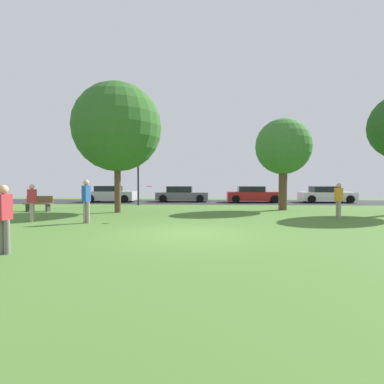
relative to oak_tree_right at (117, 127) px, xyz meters
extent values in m
plane|color=#47702D|center=(4.47, -6.88, -4.80)|extent=(44.00, 44.00, 0.00)
cube|color=#28282B|center=(4.47, 9.12, -4.80)|extent=(44.00, 6.40, 0.01)
cylinder|color=brown|center=(0.00, 0.00, -3.24)|extent=(0.36, 0.36, 3.13)
sphere|color=#2D6023|center=(0.00, 0.00, 0.01)|extent=(4.98, 4.98, 4.98)
cylinder|color=brown|center=(9.70, 2.07, -3.41)|extent=(0.51, 0.51, 2.79)
sphere|color=#38702D|center=(9.70, 2.07, -0.90)|extent=(3.40, 3.40, 3.40)
cylinder|color=gray|center=(-2.51, -4.12, -4.40)|extent=(0.14, 0.14, 0.81)
cylinder|color=gray|center=(-2.49, -4.27, -4.40)|extent=(0.14, 0.14, 0.81)
cube|color=#B72D38|center=(-2.50, -4.20, -3.69)|extent=(0.35, 0.26, 0.61)
sphere|color=tan|center=(-2.50, -4.20, -3.28)|extent=(0.22, 0.22, 0.22)
cylinder|color=gray|center=(11.28, -2.36, -4.39)|extent=(0.14, 0.14, 0.83)
cylinder|color=gray|center=(11.26, -2.20, -4.39)|extent=(0.14, 0.14, 0.83)
cube|color=orange|center=(11.27, -2.28, -3.66)|extent=(0.35, 0.26, 0.62)
sphere|color=tan|center=(11.27, -2.28, -3.24)|extent=(0.22, 0.22, 0.22)
cylinder|color=slate|center=(0.22, -9.96, -4.39)|extent=(0.14, 0.14, 0.82)
cylinder|color=slate|center=(0.37, -9.99, -4.39)|extent=(0.14, 0.14, 0.82)
cube|color=#B72D38|center=(0.29, -9.98, -3.67)|extent=(0.28, 0.36, 0.62)
sphere|color=tan|center=(0.29, -9.98, -3.25)|extent=(0.22, 0.22, 0.22)
cylinder|color=gray|center=(-0.04, -4.45, -4.35)|extent=(0.14, 0.14, 0.90)
cylinder|color=gray|center=(0.12, -4.50, -4.35)|extent=(0.14, 0.14, 0.90)
cube|color=#23519E|center=(0.04, -4.48, -3.56)|extent=(0.31, 0.37, 0.68)
sphere|color=tan|center=(0.04, -4.48, -3.10)|extent=(0.24, 0.24, 0.24)
cylinder|color=#EA2D6B|center=(2.51, -3.50, -3.27)|extent=(0.32, 0.32, 0.04)
cube|color=#B7B7BC|center=(-3.28, 8.73, -4.26)|extent=(4.13, 1.82, 0.78)
cube|color=black|center=(-3.49, 8.73, -3.65)|extent=(1.98, 1.60, 0.45)
cylinder|color=black|center=(-1.84, 9.64, -4.48)|extent=(0.64, 0.22, 0.64)
cylinder|color=black|center=(-1.84, 7.82, -4.48)|extent=(0.64, 0.22, 0.64)
cylinder|color=black|center=(-4.73, 9.64, -4.48)|extent=(0.64, 0.22, 0.64)
cylinder|color=black|center=(-4.73, 7.82, -4.48)|extent=(0.64, 0.22, 0.64)
cube|color=slate|center=(2.81, 9.48, -4.32)|extent=(4.47, 1.79, 0.67)
cube|color=black|center=(2.59, 9.48, -3.72)|extent=(2.14, 1.57, 0.52)
cylinder|color=black|center=(4.37, 10.37, -4.48)|extent=(0.64, 0.22, 0.64)
cylinder|color=black|center=(4.37, 8.58, -4.48)|extent=(0.64, 0.22, 0.64)
cylinder|color=black|center=(1.25, 10.37, -4.48)|extent=(0.64, 0.22, 0.64)
cylinder|color=black|center=(1.25, 8.58, -4.48)|extent=(0.64, 0.22, 0.64)
cube|color=#B21E1E|center=(8.90, 9.02, -4.28)|extent=(4.48, 1.80, 0.74)
cube|color=black|center=(8.68, 9.02, -3.68)|extent=(2.15, 1.58, 0.46)
cylinder|color=black|center=(10.47, 9.92, -4.48)|extent=(0.64, 0.22, 0.64)
cylinder|color=black|center=(10.47, 8.12, -4.48)|extent=(0.64, 0.22, 0.64)
cylinder|color=black|center=(7.34, 9.92, -4.48)|extent=(0.64, 0.22, 0.64)
cylinder|color=black|center=(7.34, 8.12, -4.48)|extent=(0.64, 0.22, 0.64)
cube|color=white|center=(15.00, 9.20, -4.29)|extent=(4.36, 1.81, 0.72)
cube|color=black|center=(14.78, 9.20, -3.69)|extent=(2.09, 1.59, 0.48)
cylinder|color=black|center=(16.52, 10.11, -4.48)|extent=(0.64, 0.22, 0.64)
cylinder|color=black|center=(16.52, 8.30, -4.48)|extent=(0.64, 0.22, 0.64)
cylinder|color=black|center=(13.47, 10.11, -4.48)|extent=(0.64, 0.22, 0.64)
cylinder|color=black|center=(13.47, 8.30, -4.48)|extent=(0.64, 0.22, 0.64)
cube|color=brown|center=(-4.86, 0.31, -4.35)|extent=(1.60, 0.44, 0.06)
cube|color=brown|center=(-4.86, 0.51, -4.10)|extent=(1.60, 0.06, 0.40)
cube|color=#333338|center=(-4.26, 0.31, -4.58)|extent=(0.10, 0.40, 0.45)
cube|color=#333338|center=(-5.46, 0.31, -4.58)|extent=(0.10, 0.40, 0.45)
cylinder|color=#2D2D33|center=(-0.09, 5.32, -2.55)|extent=(0.14, 0.14, 4.50)
camera|label=1|loc=(5.25, -17.01, -3.06)|focal=28.59mm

